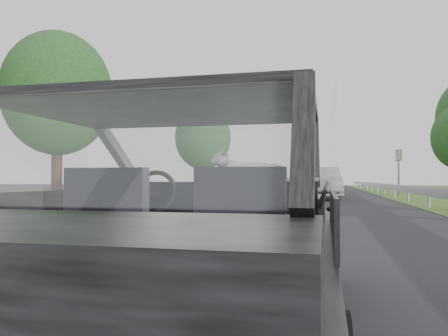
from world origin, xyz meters
The scene contains 11 objects.
ground centered at (0.00, 0.00, 0.00)m, with size 140.00×140.00×0.00m, color #2C2C2C.
subject_car centered at (0.00, 0.00, 0.72)m, with size 1.80×4.00×1.45m, color black.
dashboard centered at (0.00, 0.62, 0.85)m, with size 1.58×0.45×0.30m, color black.
driver_seat centered at (-0.40, -0.29, 0.88)m, with size 0.50×0.72×0.42m, color black.
passenger_seat centered at (0.40, -0.29, 0.88)m, with size 0.50×0.72×0.42m, color black.
steering_wheel centered at (-0.40, 0.33, 0.92)m, with size 0.36×0.36×0.04m, color black.
cat centered at (0.32, 0.63, 1.09)m, with size 0.59×0.18×0.26m, color #959595.
other_car centered at (0.66, 19.69, 0.81)m, with size 1.94×4.92×1.62m, color #9FA2A9.
highway_sign centered at (5.20, 25.59, 1.41)m, with size 0.11×1.13×2.81m, color #1C6B2A.
tree_5 centered at (-12.02, 16.24, 4.03)m, with size 5.32×5.32×8.07m, color #1C401A, non-canonical shape.
tree_6 centered at (-8.12, 28.71, 3.18)m, with size 4.20×4.20×6.36m, color #1C401A, non-canonical shape.
Camera 1 is at (0.85, -2.74, 1.02)m, focal length 35.00 mm.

